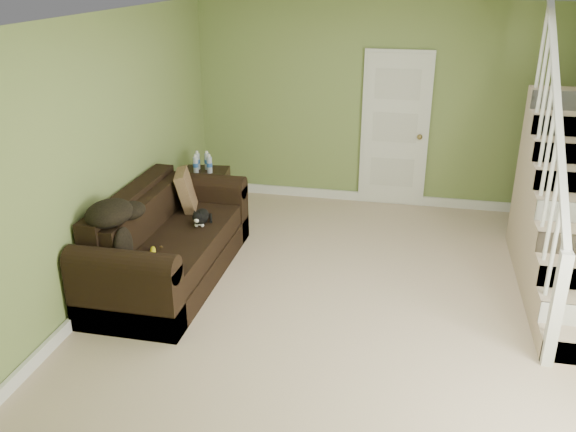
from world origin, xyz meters
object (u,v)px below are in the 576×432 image
at_px(sofa, 166,246).
at_px(side_table, 206,196).
at_px(cat, 200,217).
at_px(banana, 153,251).

bearing_deg(sofa, side_table, 93.69).
distance_m(sofa, cat, 0.45).
bearing_deg(banana, side_table, 72.33).
bearing_deg(cat, banana, -110.32).
distance_m(sofa, banana, 0.52).
height_order(sofa, banana, sofa).
xyz_separation_m(cat, banana, (-0.20, -0.76, -0.05)).
xyz_separation_m(side_table, cat, (0.38, -1.21, 0.24)).
distance_m(sofa, side_table, 1.49).
bearing_deg(side_table, sofa, -86.31).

